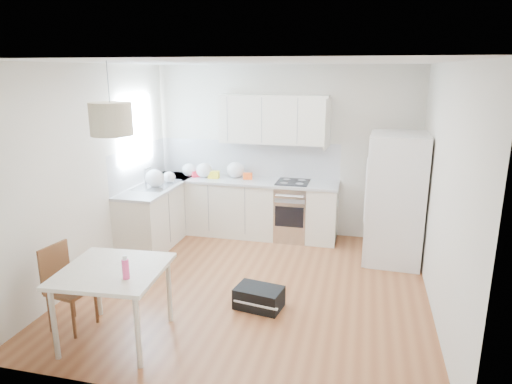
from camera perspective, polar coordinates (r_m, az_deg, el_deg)
floor at (r=5.82m, az=-0.41°, el=-11.69°), size 4.20×4.20×0.00m
ceiling at (r=5.20m, az=-0.46°, el=15.93°), size 4.20×4.20×0.00m
wall_back at (r=7.37m, az=3.54°, el=5.09°), size 4.20×0.00×4.20m
wall_left at (r=6.20m, az=-19.65°, el=2.33°), size 0.00×4.20×4.20m
wall_right at (r=5.27m, az=22.31°, el=-0.05°), size 0.00×4.20×4.20m
window_glassblock at (r=7.10m, az=-14.81°, el=7.51°), size 0.02×1.00×1.00m
cabinets_back at (r=7.42m, az=-1.55°, el=-2.04°), size 3.00×0.60×0.88m
cabinets_left at (r=7.29m, az=-11.95°, el=-2.70°), size 0.60×1.80×0.88m
counter_back at (r=7.30m, az=-1.57°, el=1.41°), size 3.02×0.64×0.04m
counter_left at (r=7.17m, az=-12.15°, el=0.81°), size 0.64×1.82×0.04m
backsplash_back at (r=7.51m, az=-1.00°, el=4.22°), size 3.00×0.01×0.58m
backsplash_left at (r=7.23m, az=-14.39°, el=3.32°), size 0.01×1.80×0.58m
upper_cabinets at (r=7.17m, az=2.19°, el=9.06°), size 1.70×0.32×0.75m
range_oven at (r=7.26m, az=4.56°, el=-2.47°), size 0.50×0.61×0.88m
sink at (r=7.12m, az=-12.32°, el=0.83°), size 0.50×0.80×0.16m
refrigerator at (r=6.60m, az=17.18°, el=-0.75°), size 0.90×0.94×1.80m
dining_table at (r=4.71m, az=-17.43°, el=-10.05°), size 1.03×1.03×0.76m
dining_chair at (r=5.16m, az=-22.14°, el=-11.07°), size 0.43×0.43×0.89m
drink_bottle at (r=4.39m, az=-16.00°, el=-9.03°), size 0.07×0.07×0.23m
gym_bag at (r=5.31m, az=0.37°, el=-13.06°), size 0.57×0.42×0.24m
pendant_lamp at (r=4.45m, az=-17.67°, el=8.68°), size 0.47×0.47×0.30m
grocery_bag_a at (r=7.58m, az=-8.36°, el=2.75°), size 0.24×0.20×0.21m
grocery_bag_b at (r=7.45m, az=-6.49°, el=2.70°), size 0.27×0.23×0.24m
grocery_bag_c at (r=7.40m, az=-2.56°, el=2.78°), size 0.29×0.25×0.26m
grocery_bag_d at (r=7.22m, az=-10.79°, el=1.87°), size 0.19×0.16×0.17m
grocery_bag_e at (r=6.98m, az=-12.53°, el=1.70°), size 0.29×0.25×0.26m
snack_orange at (r=7.31m, az=-1.04°, el=2.00°), size 0.16×0.12×0.10m
snack_yellow at (r=7.40m, az=-5.29°, el=2.17°), size 0.18×0.12×0.12m
snack_red at (r=7.53m, az=-7.50°, el=2.25°), size 0.17×0.16×0.10m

